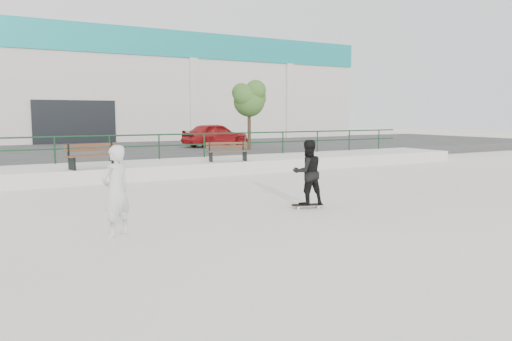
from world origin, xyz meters
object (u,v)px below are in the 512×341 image
bench_right (228,152)px  standing_skater (308,172)px  seated_skater (116,191)px  skateboard (307,205)px  bench_left (93,156)px  tree (249,98)px  red_car (216,135)px

bench_right → standing_skater: 7.56m
seated_skater → skateboard: bearing=157.7°
bench_left → tree: 10.66m
red_car → standing_skater: size_ratio=2.42×
bench_right → skateboard: 7.60m
tree → standing_skater: size_ratio=2.21×
tree → skateboard: bearing=-112.8°
bench_left → bench_right: 5.12m
bench_left → standing_skater: bearing=-75.5°
skateboard → standing_skater: (0.00, 0.00, 0.83)m
bench_right → seated_skater: size_ratio=0.97×
bench_right → seated_skater: bearing=-116.4°
tree → skateboard: 14.06m
bench_right → skateboard: size_ratio=2.12×
red_car → seated_skater: red_car is taller
skateboard → seated_skater: (-4.86, -0.54, 0.80)m
tree → red_car: (-0.48, 3.13, -2.01)m
seated_skater → bench_left: bearing=-127.2°
tree → red_car: size_ratio=0.91×
bench_right → red_car: 9.02m
bench_left → red_car: 11.97m
standing_skater → seated_skater: bearing=15.4°
bench_left → standing_skater: (3.66, -7.35, -0.02)m
red_car → skateboard: red_car is taller
skateboard → standing_skater: 0.83m
red_car → standing_skater: 16.50m
tree → standing_skater: bearing=-112.8°
standing_skater → seated_skater: 4.89m
bench_right → red_car: (3.38, 8.35, 0.29)m
bench_right → tree: bearing=65.5°
bench_left → standing_skater: 8.21m
seated_skater → standing_skater: bearing=157.7°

